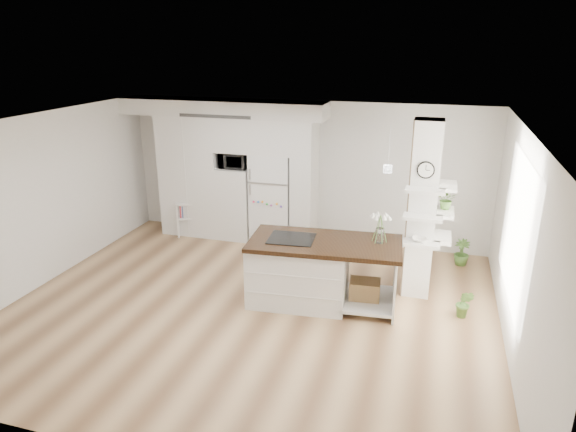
% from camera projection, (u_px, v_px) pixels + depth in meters
% --- Properties ---
extents(floor, '(7.00, 6.00, 0.01)m').
position_uv_depth(floor, '(251.00, 308.00, 7.58)').
color(floor, tan).
rests_on(floor, ground).
extents(room, '(7.04, 6.04, 2.72)m').
position_uv_depth(room, '(248.00, 187.00, 6.98)').
color(room, white).
rests_on(room, ground).
extents(cabinet_wall, '(4.00, 0.71, 2.70)m').
position_uv_depth(cabinet_wall, '(227.00, 163.00, 9.90)').
color(cabinet_wall, white).
rests_on(cabinet_wall, floor).
extents(refrigerator, '(0.78, 0.69, 1.75)m').
position_uv_depth(refrigerator, '(273.00, 198.00, 9.87)').
color(refrigerator, white).
rests_on(refrigerator, floor).
extents(column, '(0.69, 0.90, 2.70)m').
position_uv_depth(column, '(428.00, 212.00, 7.53)').
color(column, silver).
rests_on(column, floor).
extents(window, '(0.00, 2.40, 2.40)m').
position_uv_depth(window, '(517.00, 229.00, 6.43)').
color(window, white).
rests_on(window, room).
extents(pendant_light, '(0.12, 0.12, 0.10)m').
position_uv_depth(pendant_light, '(376.00, 174.00, 6.57)').
color(pendant_light, white).
rests_on(pendant_light, room).
extents(kitchen_island, '(2.28, 1.23, 1.56)m').
position_uv_depth(kitchen_island, '(307.00, 270.00, 7.63)').
color(kitchen_island, white).
rests_on(kitchen_island, floor).
extents(bookshelf, '(0.68, 0.55, 0.70)m').
position_uv_depth(bookshelf, '(194.00, 220.00, 10.34)').
color(bookshelf, white).
rests_on(bookshelf, floor).
extents(floor_plant_a, '(0.29, 0.26, 0.44)m').
position_uv_depth(floor_plant_a, '(464.00, 304.00, 7.25)').
color(floor_plant_a, '#4A762F').
rests_on(floor_plant_a, floor).
extents(floor_plant_b, '(0.29, 0.29, 0.46)m').
position_uv_depth(floor_plant_b, '(462.00, 252.00, 8.97)').
color(floor_plant_b, '#4A762F').
rests_on(floor_plant_b, floor).
extents(microwave, '(0.54, 0.37, 0.30)m').
position_uv_depth(microwave, '(234.00, 160.00, 9.79)').
color(microwave, '#2D2D2D').
rests_on(microwave, cabinet_wall).
extents(shelf_plant, '(0.27, 0.23, 0.30)m').
position_uv_depth(shelf_plant, '(447.00, 199.00, 7.56)').
color(shelf_plant, '#4A762F').
rests_on(shelf_plant, column).
extents(decor_bowl, '(0.22, 0.22, 0.05)m').
position_uv_depth(decor_bowl, '(419.00, 240.00, 7.45)').
color(decor_bowl, white).
rests_on(decor_bowl, column).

